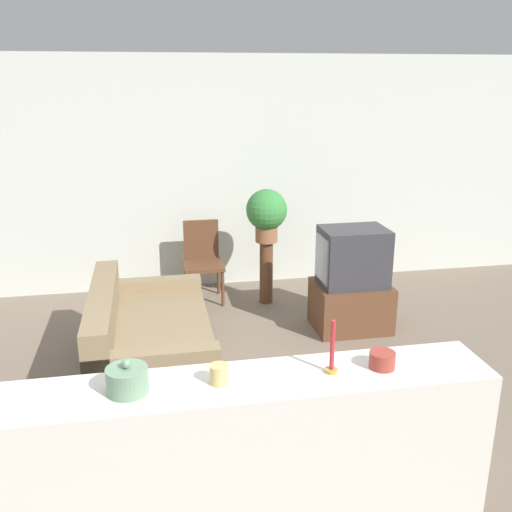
% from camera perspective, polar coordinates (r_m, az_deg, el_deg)
% --- Properties ---
extents(ground_plane, '(14.00, 14.00, 0.00)m').
position_cam_1_polar(ground_plane, '(4.05, -3.53, -19.77)').
color(ground_plane, '#756656').
extents(wall_back, '(9.00, 0.06, 2.70)m').
position_cam_1_polar(wall_back, '(6.73, -7.51, 7.97)').
color(wall_back, silver).
rests_on(wall_back, ground_plane).
extents(couch, '(0.98, 1.68, 0.77)m').
position_cam_1_polar(couch, '(5.00, -10.75, -8.56)').
color(couch, '#847051').
rests_on(couch, ground_plane).
extents(tv_stand, '(0.74, 0.58, 0.47)m').
position_cam_1_polar(tv_stand, '(5.86, 9.45, -4.93)').
color(tv_stand, brown).
rests_on(tv_stand, ground_plane).
extents(television, '(0.65, 0.47, 0.57)m').
position_cam_1_polar(television, '(5.68, 9.65, -0.06)').
color(television, '#333338').
rests_on(television, tv_stand).
extents(wooden_chair, '(0.44, 0.44, 0.90)m').
position_cam_1_polar(wooden_chair, '(6.47, -5.37, -0.14)').
color(wooden_chair, brown).
rests_on(wooden_chair, ground_plane).
extents(plant_stand, '(0.15, 0.15, 0.71)m').
position_cam_1_polar(plant_stand, '(6.39, 1.03, -1.62)').
color(plant_stand, brown).
rests_on(plant_stand, ground_plane).
extents(potted_plant, '(0.45, 0.45, 0.58)m').
position_cam_1_polar(potted_plant, '(6.19, 1.06, 4.40)').
color(potted_plant, '#8E5B3D').
rests_on(potted_plant, plant_stand).
extents(foreground_counter, '(2.78, 0.44, 0.96)m').
position_cam_1_polar(foreground_counter, '(3.26, -2.19, -19.74)').
color(foreground_counter, silver).
rests_on(foreground_counter, ground_plane).
extents(decorative_bowl, '(0.21, 0.21, 0.18)m').
position_cam_1_polar(decorative_bowl, '(2.95, -12.75, -11.98)').
color(decorative_bowl, gray).
rests_on(decorative_bowl, foreground_counter).
extents(candle_jar, '(0.10, 0.10, 0.10)m').
position_cam_1_polar(candle_jar, '(2.96, -3.71, -11.70)').
color(candle_jar, tan).
rests_on(candle_jar, foreground_counter).
extents(candlestick, '(0.07, 0.07, 0.30)m').
position_cam_1_polar(candlestick, '(3.06, 7.61, -9.77)').
color(candlestick, '#B7933D').
rests_on(candlestick, foreground_counter).
extents(coffee_tin, '(0.14, 0.14, 0.09)m').
position_cam_1_polar(coffee_tin, '(3.18, 12.50, -10.11)').
color(coffee_tin, '#99382D').
rests_on(coffee_tin, foreground_counter).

